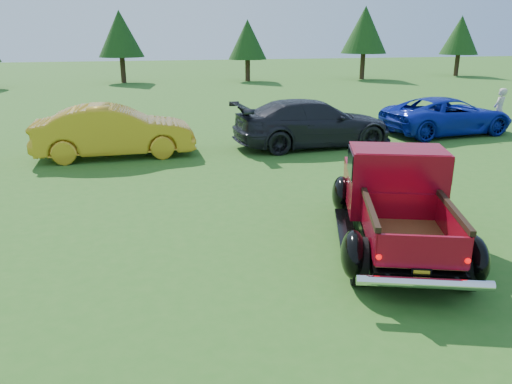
# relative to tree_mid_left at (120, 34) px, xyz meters

# --- Properties ---
(ground) EXTENTS (120.00, 120.00, 0.00)m
(ground) POSITION_rel_tree_mid_left_xyz_m (3.00, -31.00, -3.38)
(ground) COLOR #2C601B
(ground) RESTS_ON ground
(tree_mid_left) EXTENTS (3.20, 3.20, 5.00)m
(tree_mid_left) POSITION_rel_tree_mid_left_xyz_m (0.00, 0.00, 0.00)
(tree_mid_left) COLOR #332114
(tree_mid_left) RESTS_ON ground
(tree_mid_right) EXTENTS (2.82, 2.82, 4.40)m
(tree_mid_right) POSITION_rel_tree_mid_left_xyz_m (9.00, -1.00, -0.41)
(tree_mid_right) COLOR #332114
(tree_mid_right) RESTS_ON ground
(tree_east) EXTENTS (3.46, 3.46, 5.40)m
(tree_east) POSITION_rel_tree_mid_left_xyz_m (18.00, -1.50, 0.27)
(tree_east) COLOR #332114
(tree_east) RESTS_ON ground
(tree_far_east) EXTENTS (3.07, 3.07, 4.80)m
(tree_far_east) POSITION_rel_tree_mid_left_xyz_m (27.00, -0.50, -0.14)
(tree_far_east) COLOR #332114
(tree_far_east) RESTS_ON ground
(pickup_truck) EXTENTS (3.23, 4.74, 1.65)m
(pickup_truck) POSITION_rel_tree_mid_left_xyz_m (4.94, -30.67, -2.60)
(pickup_truck) COLOR black
(pickup_truck) RESTS_ON ground
(show_car_yellow) EXTENTS (4.60, 1.65, 1.51)m
(show_car_yellow) POSITION_rel_tree_mid_left_xyz_m (0.01, -23.12, -2.63)
(show_car_yellow) COLOR gold
(show_car_yellow) RESTS_ON ground
(show_car_grey) EXTENTS (5.24, 2.36, 1.49)m
(show_car_grey) POSITION_rel_tree_mid_left_xyz_m (6.15, -23.17, -2.64)
(show_car_grey) COLOR black
(show_car_grey) RESTS_ON ground
(show_car_blue) EXTENTS (4.93, 2.65, 1.31)m
(show_car_blue) POSITION_rel_tree_mid_left_xyz_m (11.53, -22.39, -2.72)
(show_car_blue) COLOR #0E209F
(show_car_blue) RESTS_ON ground
(spectator) EXTENTS (0.69, 0.60, 1.59)m
(spectator) POSITION_rel_tree_mid_left_xyz_m (13.61, -22.46, -2.59)
(spectator) COLOR #BBB4A2
(spectator) RESTS_ON ground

